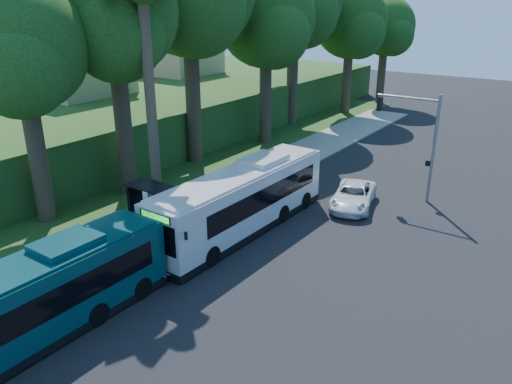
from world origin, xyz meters
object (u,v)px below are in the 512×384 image
Objects in this scene: white_bus at (243,199)px; bus_shelter at (152,197)px; teal_bus at (30,301)px; pickup at (353,196)px.

bus_shelter is at bearing -150.57° from white_bus.
teal_bus is at bearing -92.20° from white_bus.
bus_shelter is 0.27× the size of teal_bus.
white_bus is 1.08× the size of teal_bus.
teal_bus is (-0.71, -12.67, -0.14)m from white_bus.
pickup is at bearing 47.99° from bus_shelter.
pickup is (4.45, 19.46, -1.03)m from teal_bus.
white_bus reaches higher than bus_shelter.
pickup is (8.39, 9.32, -1.09)m from bus_shelter.
white_bus is at bearing 28.40° from bus_shelter.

